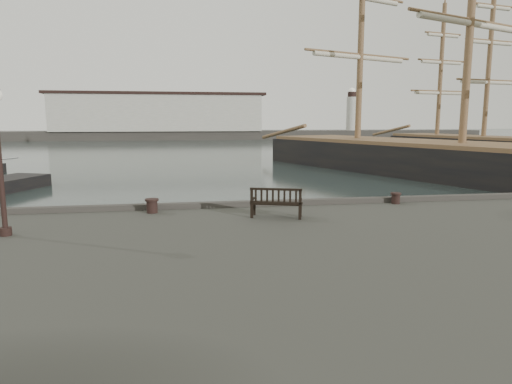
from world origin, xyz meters
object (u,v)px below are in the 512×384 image
at_px(bollard_right, 396,198).
at_px(tall_ship_far, 482,152).
at_px(bollard_left, 152,206).
at_px(tall_ship_main, 460,169).
at_px(bench, 276,208).

bearing_deg(bollard_right, tall_ship_far, 50.74).
relative_size(bollard_left, bollard_right, 1.17).
bearing_deg(tall_ship_main, bench, -155.68).
bearing_deg(bollard_left, bench, -19.38).
bearing_deg(bollard_right, bench, -161.33).
xyz_separation_m(bench, bollard_left, (-3.72, 1.31, -0.06)).
distance_m(bench, bollard_left, 3.95).
bearing_deg(tall_ship_main, bollard_left, -162.99).
bearing_deg(tall_ship_main, tall_ship_far, 29.38).
height_order(bench, bollard_right, bench).
relative_size(bench, tall_ship_far, 0.06).
bearing_deg(tall_ship_far, tall_ship_main, -141.33).
bearing_deg(bench, bollard_right, 37.34).
height_order(tall_ship_main, tall_ship_far, tall_ship_main).
distance_m(bench, tall_ship_far, 48.15).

